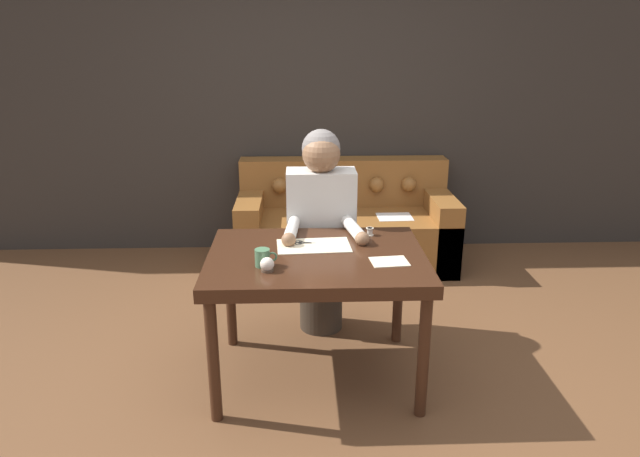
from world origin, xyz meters
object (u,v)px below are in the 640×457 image
scissors (307,243)px  mug (263,258)px  thread_spool (370,232)px  pin_cushion (267,265)px  couch (345,227)px  dining_table (317,268)px  person (321,229)px

scissors → mug: (-0.23, -0.32, 0.04)m
thread_spool → pin_cushion: size_ratio=0.63×
couch → pin_cushion: size_ratio=24.80×
scissors → pin_cushion: (-0.20, -0.38, 0.03)m
dining_table → scissors: bearing=106.1°
dining_table → mug: mug is taller
couch → scissors: couch is taller
couch → thread_spool: (0.03, -1.44, 0.46)m
dining_table → pin_cushion: bearing=-138.8°
person → mug: (-0.32, -0.72, 0.10)m
mug → pin_cushion: bearing=-69.9°
dining_table → thread_spool: 0.44m
couch → person: size_ratio=1.35×
scissors → mug: size_ratio=1.95×
person → scissors: (-0.09, -0.40, 0.05)m
scissors → mug: mug is taller
dining_table → thread_spool: thread_spool is taller
person → mug: person is taller
dining_table → person: size_ratio=0.88×
pin_cushion → mug: bearing=110.1°
mug → pin_cushion: 0.07m
scissors → pin_cushion: pin_cushion is taller
couch → thread_spool: 1.51m
dining_table → pin_cushion: (-0.25, -0.22, 0.11)m
couch → thread_spool: couch is taller
thread_spool → pin_cushion: (-0.57, -0.51, 0.01)m
scissors → mug: bearing=-125.5°
mug → thread_spool: bearing=36.8°
scissors → thread_spool: (0.37, 0.13, 0.02)m
couch → mug: couch is taller
person → scissors: 0.41m
pin_cushion → dining_table: bearing=41.2°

